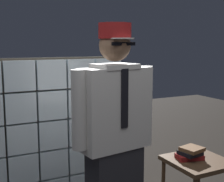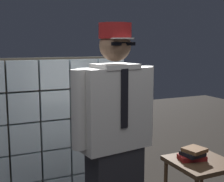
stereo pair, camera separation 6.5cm
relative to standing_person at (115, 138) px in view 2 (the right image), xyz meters
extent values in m
cube|color=silver|center=(0.37, 0.91, -0.77)|extent=(0.28, 0.08, 0.28)
cube|color=silver|center=(-0.51, 0.91, -0.48)|extent=(0.28, 0.08, 0.28)
cube|color=silver|center=(-0.22, 0.91, -0.48)|extent=(0.28, 0.08, 0.28)
cube|color=silver|center=(0.08, 0.91, -0.48)|extent=(0.28, 0.08, 0.28)
cube|color=silver|center=(0.37, 0.91, -0.48)|extent=(0.28, 0.08, 0.28)
cube|color=silver|center=(-0.51, 0.91, -0.18)|extent=(0.28, 0.08, 0.28)
cube|color=silver|center=(-0.22, 0.91, -0.18)|extent=(0.28, 0.08, 0.28)
cube|color=silver|center=(0.08, 0.91, -0.18)|extent=(0.28, 0.08, 0.28)
cube|color=silver|center=(0.37, 0.91, -0.18)|extent=(0.28, 0.08, 0.28)
cube|color=silver|center=(-0.51, 0.91, 0.11)|extent=(0.28, 0.08, 0.28)
cube|color=silver|center=(-0.22, 0.91, 0.11)|extent=(0.28, 0.08, 0.28)
cube|color=silver|center=(0.08, 0.91, 0.11)|extent=(0.28, 0.08, 0.28)
cube|color=silver|center=(0.37, 0.91, 0.11)|extent=(0.28, 0.08, 0.28)
cube|color=silver|center=(-0.51, 0.91, 0.40)|extent=(0.28, 0.08, 0.28)
cube|color=silver|center=(-0.22, 0.91, 0.40)|extent=(0.28, 0.08, 0.28)
cube|color=silver|center=(0.08, 0.91, 0.40)|extent=(0.28, 0.08, 0.28)
cube|color=silver|center=(0.37, 0.91, 0.40)|extent=(0.28, 0.08, 0.28)
cube|color=#4C4438|center=(-0.22, 0.96, -0.18)|extent=(1.49, 0.02, 1.49)
cube|color=silver|center=(0.00, 0.00, 0.23)|extent=(0.55, 0.30, 0.59)
cube|color=black|center=(0.02, -0.12, 0.31)|extent=(0.06, 0.02, 0.42)
cube|color=silver|center=(0.00, 0.00, 0.53)|extent=(0.32, 0.28, 0.04)
sphere|color=#846047|center=(0.00, 0.00, 0.68)|extent=(0.23, 0.23, 0.23)
ellipsoid|color=black|center=(0.01, -0.05, 0.64)|extent=(0.16, 0.10, 0.10)
cube|color=black|center=(0.01, -0.10, 0.69)|extent=(0.19, 0.04, 0.02)
cylinder|color=white|center=(0.01, -0.08, 0.73)|extent=(0.19, 0.19, 0.01)
cylinder|color=maroon|center=(0.00, 0.00, 0.78)|extent=(0.23, 0.23, 0.11)
cylinder|color=silver|center=(0.29, 0.04, 0.25)|extent=(0.12, 0.12, 0.55)
cylinder|color=silver|center=(-0.29, -0.04, 0.25)|extent=(0.12, 0.12, 0.55)
cube|color=#513823|center=(0.91, 0.11, -0.38)|extent=(0.52, 0.52, 0.04)
cylinder|color=#513823|center=(1.13, 0.33, -0.65)|extent=(0.04, 0.04, 0.51)
cube|color=maroon|center=(0.85, 0.16, -0.34)|extent=(0.26, 0.19, 0.04)
cube|color=black|center=(0.85, 0.15, -0.30)|extent=(0.19, 0.19, 0.03)
cube|color=brown|center=(0.87, 0.15, -0.26)|extent=(0.21, 0.20, 0.03)
cylinder|color=silver|center=(0.83, 0.15, -0.31)|extent=(0.08, 0.08, 0.09)
torus|color=silver|center=(0.89, 0.15, -0.31)|extent=(0.06, 0.01, 0.06)
camera|label=1|loc=(-1.00, -1.97, 0.69)|focal=49.85mm
camera|label=2|loc=(-0.94, -2.00, 0.69)|focal=49.85mm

